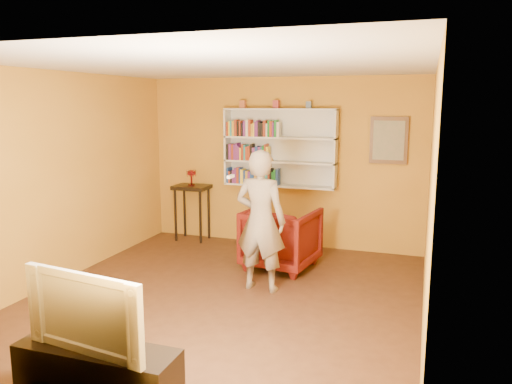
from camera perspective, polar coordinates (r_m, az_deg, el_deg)
room_shell at (r=5.78m, az=-3.86°, el=-2.69°), size 5.30×5.80×2.88m
bookshelf at (r=7.94m, az=2.86°, el=5.06°), size 1.80×0.29×1.23m
books_row_lower at (r=8.02m, az=-0.32°, el=1.79°), size 0.87×0.19×0.26m
books_row_middle at (r=8.01m, az=-0.92°, el=4.53°), size 0.70×0.19×0.27m
books_row_upper at (r=7.94m, az=-0.28°, el=7.24°), size 0.88×0.19×0.27m
ornament_left at (r=8.05m, az=-1.51°, el=9.99°), size 0.09×0.09×0.12m
ornament_centre at (r=7.87m, az=2.32°, el=9.99°), size 0.09×0.09×0.12m
ornament_right at (r=7.74m, az=6.06°, el=9.88°), size 0.08×0.08×0.11m
framed_painting at (r=7.69m, az=14.93°, el=5.73°), size 0.55×0.05×0.70m
console_table at (r=8.45m, az=-7.34°, el=-0.32°), size 0.57×0.44×0.94m
ruby_lustre at (r=8.39m, az=-7.40°, el=2.02°), size 0.16×0.16×0.26m
armchair at (r=7.04m, az=2.91°, el=-5.26°), size 1.05×1.07×0.86m
person at (r=6.10m, az=0.53°, el=-3.32°), size 0.66×0.45×1.75m
game_remote at (r=5.85m, az=-2.91°, el=1.79°), size 0.04×0.15×0.04m
tv_cabinet at (r=4.27m, az=-17.61°, el=-19.33°), size 1.30×0.39×0.46m
television at (r=4.03m, az=-18.04°, el=-12.55°), size 1.10×0.29×0.63m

